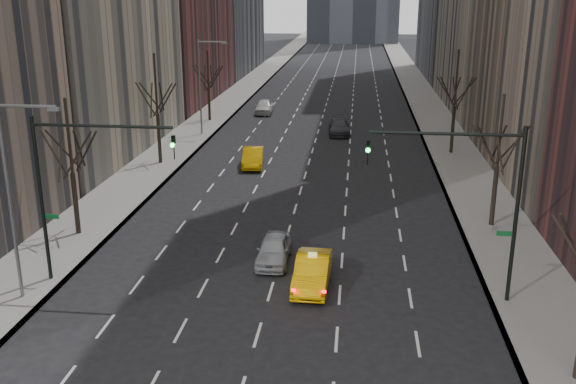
% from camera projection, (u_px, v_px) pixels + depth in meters
% --- Properties ---
extents(sidewalk_left, '(4.50, 320.00, 0.15)m').
position_uv_depth(sidewalk_left, '(238.00, 95.00, 86.40)').
color(sidewalk_left, slate).
rests_on(sidewalk_left, ground).
extents(sidewalk_right, '(4.50, 320.00, 0.15)m').
position_uv_depth(sidewalk_right, '(422.00, 98.00, 83.89)').
color(sidewalk_right, slate).
rests_on(sidewalk_right, ground).
extents(tree_lw_b, '(3.36, 3.50, 7.82)m').
position_uv_depth(tree_lw_b, '(73.00, 173.00, 35.97)').
color(tree_lw_b, black).
rests_on(tree_lw_b, ground).
extents(tree_lw_c, '(3.36, 3.50, 8.74)m').
position_uv_depth(tree_lw_c, '(158.00, 115.00, 51.05)').
color(tree_lw_c, black).
rests_on(tree_lw_c, ground).
extents(tree_lw_d, '(3.36, 3.50, 7.36)m').
position_uv_depth(tree_lw_d, '(209.00, 88.00, 68.26)').
color(tree_lw_d, black).
rests_on(tree_lw_d, ground).
extents(tree_rw_b, '(3.36, 3.50, 7.82)m').
position_uv_depth(tree_rw_b, '(497.00, 167.00, 37.31)').
color(tree_rw_b, black).
rests_on(tree_rw_b, ground).
extents(tree_rw_c, '(3.36, 3.50, 8.74)m').
position_uv_depth(tree_rw_c, '(454.00, 108.00, 54.28)').
color(tree_rw_c, black).
rests_on(tree_rw_c, ground).
extents(traffic_mast_left, '(6.69, 0.39, 8.00)m').
position_uv_depth(traffic_mast_left, '(73.00, 174.00, 29.45)').
color(traffic_mast_left, black).
rests_on(traffic_mast_left, ground).
extents(traffic_mast_right, '(6.69, 0.39, 8.00)m').
position_uv_depth(traffic_mast_right, '(479.00, 186.00, 27.59)').
color(traffic_mast_right, black).
rests_on(traffic_mast_right, ground).
extents(streetlight_near, '(2.83, 0.22, 9.00)m').
position_uv_depth(streetlight_near, '(15.00, 182.00, 27.69)').
color(streetlight_near, slate).
rests_on(streetlight_near, ground).
extents(streetlight_far, '(2.83, 0.22, 9.00)m').
position_uv_depth(streetlight_far, '(203.00, 78.00, 60.88)').
color(streetlight_far, slate).
rests_on(streetlight_far, ground).
extents(taxi_sedan, '(1.72, 4.59, 1.50)m').
position_uv_depth(taxi_sedan, '(312.00, 272.00, 30.52)').
color(taxi_sedan, '#FFB905').
rests_on(taxi_sedan, ground).
extents(silver_sedan_ahead, '(1.65, 4.08, 1.39)m').
position_uv_depth(silver_sedan_ahead, '(274.00, 250.00, 33.24)').
color(silver_sedan_ahead, '#999CA1').
rests_on(silver_sedan_ahead, ground).
extents(far_taxi, '(2.03, 4.64, 1.48)m').
position_uv_depth(far_taxi, '(253.00, 157.00, 51.39)').
color(far_taxi, '#DA9D04').
rests_on(far_taxi, ground).
extents(far_suv_grey, '(2.39, 5.15, 1.46)m').
position_uv_depth(far_suv_grey, '(339.00, 127.00, 62.93)').
color(far_suv_grey, '#313136').
rests_on(far_suv_grey, ground).
extents(far_car_white, '(2.12, 4.77, 1.59)m').
position_uv_depth(far_car_white, '(264.00, 107.00, 73.47)').
color(far_car_white, silver).
rests_on(far_car_white, ground).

